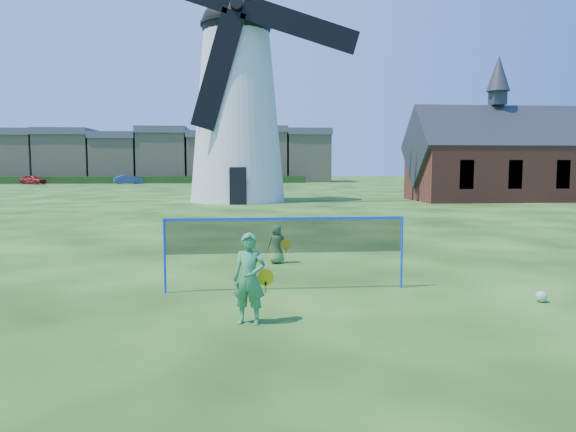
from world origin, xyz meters
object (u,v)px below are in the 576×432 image
Objects in this scene: badminton_net at (286,237)px; player_boy at (277,244)px; car_right at (128,179)px; windmill at (237,101)px; car_left at (33,180)px; player_girl at (249,279)px; play_ball at (541,297)px; chapel at (495,160)px.

player_boy is (0.05, 3.13, -0.61)m from badminton_net.
car_right is at bearing -77.49° from player_boy.
windmill reaches higher than car_left.
player_girl is at bearing -109.35° from badminton_net.
badminton_net is 2.49m from player_girl.
player_boy is (0.97, -24.64, -6.59)m from windmill.
car_right reaches higher than play_ball.
badminton_net is 65.70m from car_right.
play_ball is at bearing -78.87° from windmill.
badminton_net is (-17.98, -26.99, -1.82)m from chapel.
badminton_net is at bearing 174.75° from car_right.
windmill is 20.23× the size of player_boy.
car_left is (-27.49, 66.62, -0.14)m from player_girl.
chapel is 34.90m from player_girl.
car_right reaches higher than car_left.
chapel is 8.15× the size of player_girl.
chapel is 29.95m from player_boy.
chapel is 3.39× the size of car_left.
car_right is (-14.86, 66.13, -0.14)m from player_girl.
player_boy is at bearing -126.92° from chapel.
chapel is at bearing -2.34° from windmill.
car_left is 0.97× the size of car_right.
car_left reaches higher than player_boy.
chapel is 49.93m from car_right.
badminton_net is 4.80× the size of player_boy.
chapel is 11.83× the size of player_boy.
player_girl is at bearing -89.81° from windmill.
badminton_net is at bearing -132.54° from car_left.
car_left is (-28.36, 61.16, 0.10)m from player_boy.
badminton_net is at bearing 87.69° from player_girl.
badminton_net reaches higher than player_girl.
car_right is (-33.66, 36.81, -2.33)m from chapel.
windmill is 28.42m from badminton_net.
player_boy reaches higher than play_ball.
play_ball is 0.06× the size of car_right.
player_boy is 6.63m from play_ball.
play_ball is at bearing -16.69° from badminton_net.
player_boy is at bearing -87.74° from windmill.
windmill reaches higher than player_boy.
player_boy is 62.68m from car_right.
badminton_net is 1.38× the size of car_left.
player_girl is 0.42× the size of car_left.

